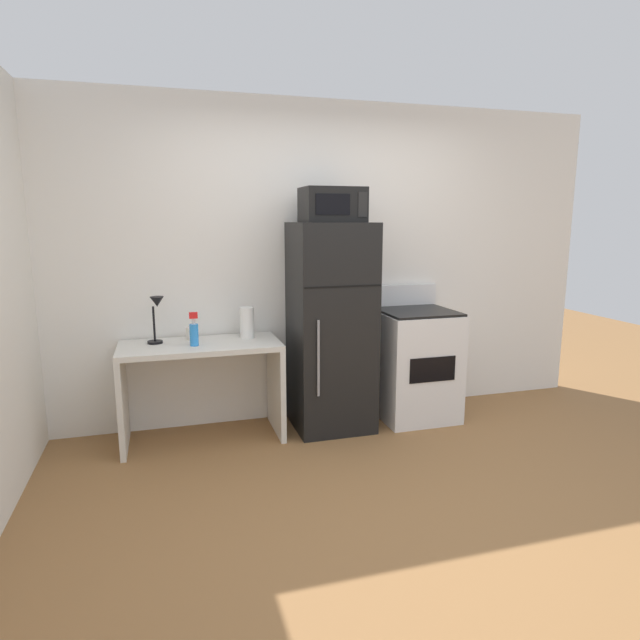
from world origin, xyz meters
TOP-DOWN VIEW (x-y plane):
  - ground_plane at (0.00, 0.00)m, footprint 12.00×12.00m
  - wall_back_white at (0.00, 1.70)m, footprint 5.00×0.10m
  - desk at (-1.01, 1.35)m, footprint 1.18×0.55m
  - desk_lamp at (-1.31, 1.44)m, footprint 0.14×0.12m
  - paper_towel_roll at (-0.64, 1.45)m, footprint 0.11×0.11m
  - spray_bottle at (-1.05, 1.29)m, footprint 0.06×0.06m
  - coffee_mug at (-1.06, 1.50)m, footprint 0.08×0.08m
  - refrigerator at (0.01, 1.34)m, footprint 0.60×0.61m
  - microwave at (0.01, 1.31)m, footprint 0.46×0.35m
  - oven_range at (0.75, 1.33)m, footprint 0.62×0.61m

SIDE VIEW (x-z plane):
  - ground_plane at x=0.00m, z-range 0.00..0.00m
  - oven_range at x=0.75m, z-range -0.08..1.02m
  - desk at x=-1.01m, z-range 0.15..0.90m
  - coffee_mug at x=-1.06m, z-range 0.75..0.84m
  - refrigerator at x=0.01m, z-range 0.00..1.64m
  - spray_bottle at x=-1.05m, z-range 0.72..0.97m
  - paper_towel_roll at x=-0.64m, z-range 0.75..0.99m
  - desk_lamp at x=-1.31m, z-range 0.81..1.17m
  - wall_back_white at x=0.00m, z-range 0.00..2.60m
  - microwave at x=0.01m, z-range 1.64..1.90m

